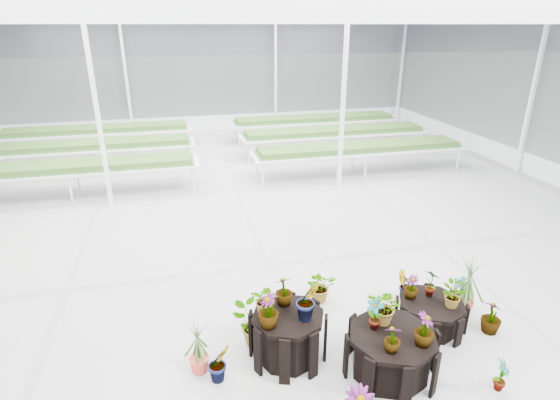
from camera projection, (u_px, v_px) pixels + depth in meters
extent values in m
plane|color=gray|center=(261.00, 273.00, 7.91)|extent=(24.00, 24.00, 0.00)
cylinder|color=black|center=(288.00, 336.00, 5.82)|extent=(1.27, 1.27, 0.68)
cylinder|color=black|center=(391.00, 354.00, 5.55)|extent=(1.32, 1.32, 0.61)
cylinder|color=black|center=(430.00, 315.00, 6.43)|extent=(1.25, 1.25, 0.44)
imported|color=#325320|center=(266.00, 300.00, 5.64)|extent=(0.49, 0.48, 0.42)
imported|color=#325320|center=(308.00, 300.00, 5.51)|extent=(0.31, 0.25, 0.56)
imported|color=#325320|center=(284.00, 290.00, 5.82)|extent=(0.28, 0.28, 0.44)
imported|color=#325320|center=(268.00, 310.00, 5.38)|extent=(0.28, 0.28, 0.48)
imported|color=#325320|center=(374.00, 314.00, 5.46)|extent=(0.28, 0.27, 0.44)
imported|color=#325320|center=(424.00, 330.00, 5.18)|extent=(0.34, 0.34, 0.43)
imported|color=#325320|center=(385.00, 307.00, 5.56)|extent=(0.56, 0.57, 0.48)
imported|color=#325320|center=(393.00, 339.00, 5.10)|extent=(0.24, 0.24, 0.36)
imported|color=#325320|center=(411.00, 287.00, 6.38)|extent=(0.25, 0.25, 0.37)
imported|color=#325320|center=(451.00, 295.00, 6.19)|extent=(0.39, 0.42, 0.37)
imported|color=#325320|center=(432.00, 283.00, 6.41)|extent=(0.24, 0.28, 0.45)
imported|color=#325320|center=(219.00, 362.00, 5.46)|extent=(0.35, 0.31, 0.53)
imported|color=#325320|center=(253.00, 326.00, 6.06)|extent=(0.57, 0.50, 0.62)
imported|color=#325320|center=(501.00, 375.00, 5.31)|extent=(0.29, 0.28, 0.46)
imported|color=#325320|center=(492.00, 317.00, 6.32)|extent=(0.39, 0.39, 0.52)
imported|color=#325320|center=(460.00, 291.00, 6.95)|extent=(0.31, 0.31, 0.50)
imported|color=#325320|center=(405.00, 286.00, 7.04)|extent=(0.33, 0.28, 0.55)
imported|color=#325320|center=(321.00, 286.00, 7.05)|extent=(0.54, 0.48, 0.53)
imported|color=#325320|center=(264.00, 312.00, 6.40)|extent=(0.35, 0.32, 0.56)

